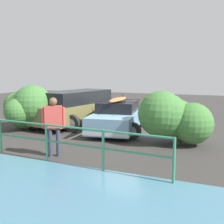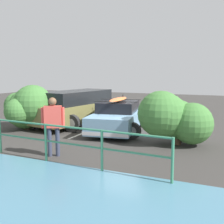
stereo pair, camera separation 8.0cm
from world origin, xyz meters
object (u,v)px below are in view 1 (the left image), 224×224
suv_car (77,107)px  bush_near_right (27,107)px  sedan_car (118,117)px  bush_near_left (172,117)px  person_bystander (54,121)px

suv_car → bush_near_right: size_ratio=2.19×
sedan_car → bush_near_right: (3.97, 1.28, 0.38)m
sedan_car → bush_near_right: size_ratio=1.86×
sedan_car → bush_near_left: bush_near_left is taller
sedan_car → suv_car: suv_car is taller
person_bystander → bush_near_right: size_ratio=0.78×
sedan_car → bush_near_left: bearing=153.1°
suv_car → person_bystander: size_ratio=2.81×
bush_near_left → sedan_car: bearing=-26.9°
bush_near_right → suv_car: bearing=-129.4°
suv_car → bush_near_right: (1.55, 1.89, 0.14)m
bush_near_right → person_bystander: bearing=140.0°
sedan_car → bush_near_left: 3.03m
suv_car → sedan_car: bearing=165.8°
sedan_car → suv_car: (2.42, -0.61, 0.25)m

